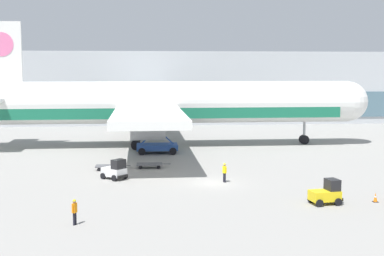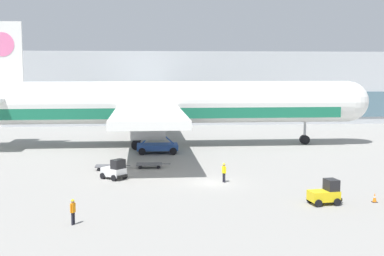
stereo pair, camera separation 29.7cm
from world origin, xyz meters
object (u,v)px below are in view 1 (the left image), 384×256
at_px(baggage_tug_mid, 115,170).
at_px(ground_crew_far, 225,171).
at_px(baggage_tug_foreground, 327,193).
at_px(airplane_main, 160,104).
at_px(scissor_lift_loader, 157,137).
at_px(traffic_cone_near, 375,197).
at_px(baggage_dolly_second, 150,164).
at_px(baggage_dolly_lead, 109,166).
at_px(ground_crew_near, 75,210).

height_order(baggage_tug_mid, ground_crew_far, baggage_tug_mid).
bearing_deg(ground_crew_far, baggage_tug_foreground, -173.14).
height_order(airplane_main, baggage_tug_mid, airplane_main).
height_order(scissor_lift_loader, traffic_cone_near, scissor_lift_loader).
xyz_separation_m(baggage_tug_mid, baggage_dolly_second, (3.43, 5.64, -0.49)).
height_order(baggage_tug_foreground, baggage_tug_mid, same).
bearing_deg(airplane_main, baggage_tug_mid, -103.02).
relative_size(baggage_tug_mid, baggage_dolly_lead, 0.74).
distance_m(scissor_lift_loader, ground_crew_far, 19.25).
distance_m(baggage_tug_mid, ground_crew_near, 15.36).
bearing_deg(traffic_cone_near, baggage_tug_mid, 152.68).
distance_m(airplane_main, traffic_cone_near, 37.35).
relative_size(airplane_main, traffic_cone_near, 76.06).
bearing_deg(baggage_tug_foreground, airplane_main, 101.23).
bearing_deg(ground_crew_near, scissor_lift_loader, 14.88).
bearing_deg(airplane_main, ground_crew_near, -100.82).
xyz_separation_m(baggage_dolly_lead, baggage_dolly_second, (4.33, 0.71, 0.00)).
height_order(scissor_lift_loader, baggage_dolly_lead, scissor_lift_loader).
relative_size(baggage_tug_mid, baggage_dolly_second, 0.74).
xyz_separation_m(ground_crew_near, traffic_cone_near, (23.46, 4.17, -0.70)).
bearing_deg(scissor_lift_loader, traffic_cone_near, -57.82).
bearing_deg(scissor_lift_loader, ground_crew_far, -72.15).
relative_size(ground_crew_near, ground_crew_far, 0.98).
xyz_separation_m(airplane_main, ground_crew_near, (-7.26, -37.37, -4.76)).
xyz_separation_m(scissor_lift_loader, ground_crew_near, (-6.63, -31.11, -1.06)).
bearing_deg(baggage_tug_foreground, ground_crew_far, 119.10).
bearing_deg(ground_crew_far, baggage_dolly_second, 9.95).
distance_m(scissor_lift_loader, ground_crew_near, 31.82).
bearing_deg(ground_crew_near, airplane_main, 15.91).
xyz_separation_m(baggage_tug_foreground, baggage_tug_mid, (-17.24, 11.29, 0.00)).
bearing_deg(scissor_lift_loader, baggage_dolly_second, -96.10).
height_order(baggage_dolly_lead, baggage_dolly_second, same).
distance_m(baggage_dolly_second, ground_crew_far, 10.68).
relative_size(ground_crew_far, traffic_cone_near, 2.43).
height_order(baggage_tug_foreground, traffic_cone_near, baggage_tug_foreground).
xyz_separation_m(baggage_dolly_second, traffic_cone_near, (17.96, -16.70, -0.02)).
bearing_deg(baggage_tug_mid, traffic_cone_near, 17.41).
bearing_deg(baggage_dolly_second, airplane_main, 85.31).
distance_m(airplane_main, ground_crew_near, 38.37).
xyz_separation_m(airplane_main, baggage_dolly_second, (-1.76, -16.51, -5.45)).
xyz_separation_m(airplane_main, baggage_tug_mid, (-5.19, -22.15, -4.96)).
height_order(scissor_lift_loader, baggage_tug_mid, scissor_lift_loader).
relative_size(scissor_lift_loader, baggage_tug_mid, 2.06).
height_order(scissor_lift_loader, ground_crew_far, scissor_lift_loader).
bearing_deg(baggage_dolly_lead, airplane_main, 71.90).
height_order(baggage_dolly_second, ground_crew_near, ground_crew_near).
xyz_separation_m(airplane_main, ground_crew_far, (5.20, -24.58, -4.74)).
bearing_deg(baggage_dolly_second, baggage_tug_foreground, -49.42).
bearing_deg(baggage_tug_foreground, scissor_lift_loader, 106.43).
bearing_deg(baggage_dolly_lead, scissor_lift_loader, 64.89).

